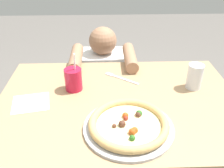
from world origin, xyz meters
TOP-DOWN VIEW (x-y plane):
  - dining_table at (0.00, 0.00)m, footprint 1.12×0.78m
  - pizza_near at (0.03, -0.20)m, footprint 0.35×0.35m
  - drink_cup_colored at (-0.21, 0.10)m, footprint 0.08×0.08m
  - water_cup_clear at (0.37, 0.10)m, footprint 0.07×0.07m
  - paper_napkin at (-0.40, -0.01)m, footprint 0.18×0.17m
  - fork at (0.02, 0.20)m, footprint 0.17×0.14m
  - diner_seated at (-0.07, 0.60)m, footprint 0.38×0.51m

SIDE VIEW (x-z plane):
  - diner_seated at x=-0.07m, z-range -0.03..0.86m
  - dining_table at x=0.00m, z-range 0.25..1.00m
  - paper_napkin at x=-0.40m, z-range 0.75..0.75m
  - fork at x=0.02m, z-range 0.75..0.75m
  - pizza_near at x=0.03m, z-range 0.75..0.79m
  - drink_cup_colored at x=-0.21m, z-range 0.71..0.90m
  - water_cup_clear at x=0.37m, z-range 0.75..0.88m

